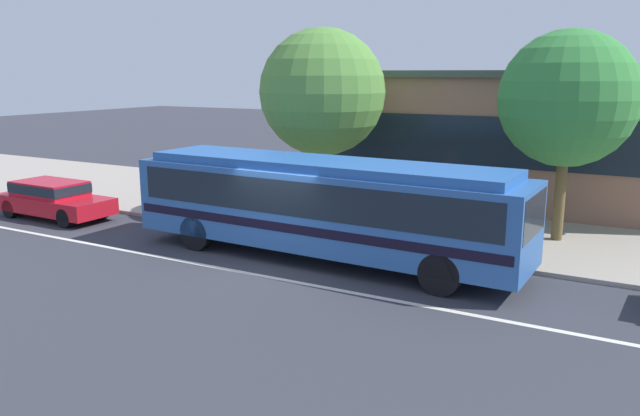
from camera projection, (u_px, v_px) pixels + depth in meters
ground_plane at (274, 266)px, 16.31m from camera, size 120.00×120.00×0.00m
sidewalk_slab at (376, 215)px, 21.91m from camera, size 60.00×8.00×0.12m
lane_stripe_center at (257, 275)px, 15.62m from camera, size 56.00×0.16×0.01m
transit_bus at (322, 202)px, 16.65m from camera, size 11.13×2.79×2.72m
sedan_behind_bus at (53, 198)px, 21.64m from camera, size 4.42×1.81×1.29m
pedestrian_waiting_near_sign at (359, 204)px, 19.06m from camera, size 0.44×0.44×1.60m
pedestrian_walking_along_curb at (432, 202)px, 18.89m from camera, size 0.47×0.47×1.69m
bus_stop_sign at (457, 200)px, 16.70m from camera, size 0.11×0.44×2.32m
street_tree_near_stop at (322, 93)px, 21.03m from camera, size 4.29×4.29×6.36m
street_tree_mid_block at (568, 99)px, 17.64m from camera, size 3.89×3.89×6.09m
station_building at (506, 135)px, 25.03m from camera, size 14.87×8.54×5.07m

